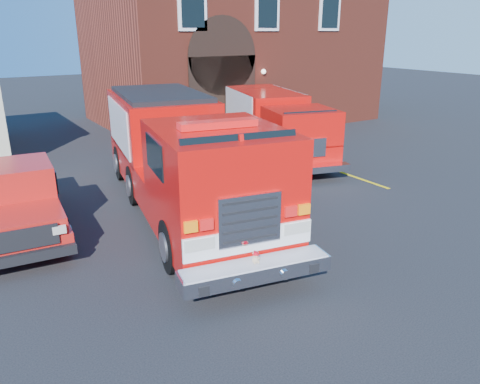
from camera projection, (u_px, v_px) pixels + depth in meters
ground at (217, 224)px, 13.10m from camera, size 100.00×100.00×0.00m
parking_stripe_near at (357, 178)px, 17.19m from camera, size 0.12×3.00×0.01m
parking_stripe_mid at (304, 160)px, 19.58m from camera, size 0.12×3.00×0.01m
parking_stripe_far at (263, 146)px, 21.97m from camera, size 0.12×3.00×0.01m
fire_station at (231, 46)px, 27.41m from camera, size 15.20×10.20×8.45m
fire_engine at (182, 156)px, 13.56m from camera, size 4.80×10.96×3.27m
pickup_truck at (15, 198)px, 12.42m from camera, size 2.58×6.02×1.92m
secondary_truck at (274, 123)px, 19.84m from camera, size 4.54×8.42×2.61m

